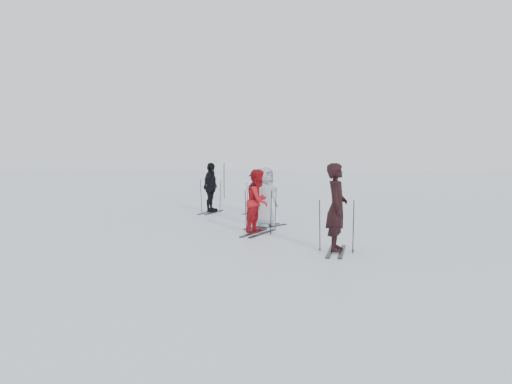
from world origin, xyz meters
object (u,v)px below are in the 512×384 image
Objects in this scene: skier_near_dark at (337,208)px; skier_red at (258,202)px; skier_uphill_far at (256,192)px; skier_grey at (265,198)px; skier_uphill_left at (211,188)px; piste_marker at (224,181)px.

skier_red is at bearing 45.87° from skier_near_dark.
skier_red is at bearing -151.60° from skier_uphill_far.
skier_near_dark is 4.02m from skier_grey.
skier_near_dark reaches higher than skier_uphill_far.
skier_uphill_far is at bearing 25.67° from skier_red.
skier_red is 1.26m from skier_grey.
piste_marker is (-1.80, 6.09, -0.03)m from skier_uphill_left.
skier_red is at bearing -64.71° from piste_marker.
skier_near_dark is at bearing -59.63° from piste_marker.
skier_uphill_far is (1.57, 0.45, -0.14)m from skier_uphill_left.
skier_grey is (-2.47, 3.17, -0.08)m from skier_near_dark.
skier_uphill_left is 1.03× the size of piste_marker.
skier_grey is at bearing -62.56° from piste_marker.
skier_near_dark is at bearing -138.06° from skier_uphill_left.
skier_grey is 0.95× the size of skier_uphill_left.
skier_uphill_left reaches higher than skier_uphill_far.
skier_uphill_far is at bearing 43.87° from skier_grey.
skier_red is at bearing -150.14° from skier_grey.
piste_marker reaches higher than skier_uphill_far.
skier_near_dark is at bearing -122.18° from skier_red.
skier_uphill_left is (-2.93, 3.02, 0.04)m from skier_grey.
skier_grey reaches higher than skier_uphill_far.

